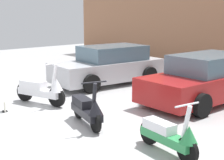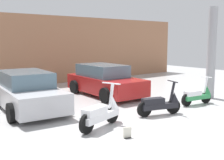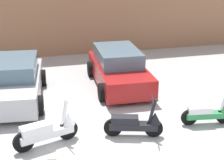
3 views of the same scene
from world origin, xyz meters
name	(u,v)px [view 3 (image 3 of 3)]	position (x,y,z in m)	size (l,w,h in m)	color
ground_plane	(123,157)	(0.00, 0.00, 0.00)	(28.00, 28.00, 0.00)	#B2B2B2
wall_back	(69,16)	(0.00, 8.57, 1.76)	(19.60, 0.12, 3.51)	#9E6B4C
scooter_front_left	(49,129)	(-1.54, 0.98, 0.40)	(1.57, 0.77, 1.13)	black
scooter_front_right	(136,123)	(0.58, 0.83, 0.37)	(1.44, 0.69, 1.03)	black
scooter_front_center	(209,112)	(2.67, 0.98, 0.35)	(1.39, 0.52, 0.98)	black
car_rear_left	(14,81)	(-2.35, 3.97, 0.60)	(2.06, 3.83, 1.26)	#B7B7BC
car_rear_center	(118,68)	(1.09, 4.37, 0.60)	(1.91, 3.77, 1.26)	maroon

